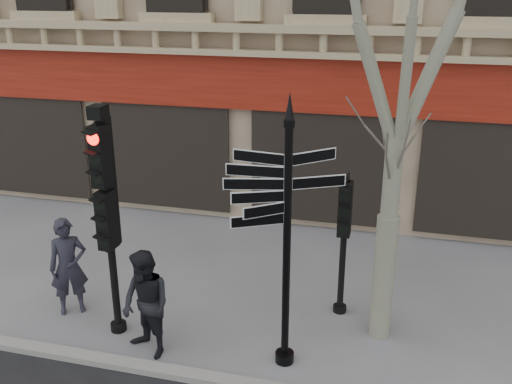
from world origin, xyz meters
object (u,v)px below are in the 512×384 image
traffic_signal_secondary (345,223)px  pedestrian_a (68,267)px  traffic_signal_main (106,196)px  pedestrian_b (146,305)px  fingerpost (288,191)px

traffic_signal_secondary → pedestrian_a: size_ratio=1.39×
traffic_signal_main → traffic_signal_secondary: (3.73, 1.60, -0.75)m
pedestrian_a → pedestrian_b: 2.10m
fingerpost → pedestrian_a: fingerpost is taller
traffic_signal_secondary → pedestrian_a: bearing=-166.2°
fingerpost → traffic_signal_main: 3.07m
fingerpost → traffic_signal_secondary: (0.69, 1.74, -1.16)m
pedestrian_b → traffic_signal_secondary: bearing=64.5°
pedestrian_b → pedestrian_a: bearing=-174.6°
traffic_signal_main → pedestrian_a: bearing=165.0°
traffic_signal_main → traffic_signal_secondary: traffic_signal_main is taller
traffic_signal_main → traffic_signal_secondary: 4.13m
fingerpost → pedestrian_b: fingerpost is taller
traffic_signal_secondary → pedestrian_b: bearing=-145.1°
fingerpost → pedestrian_b: bearing=170.8°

